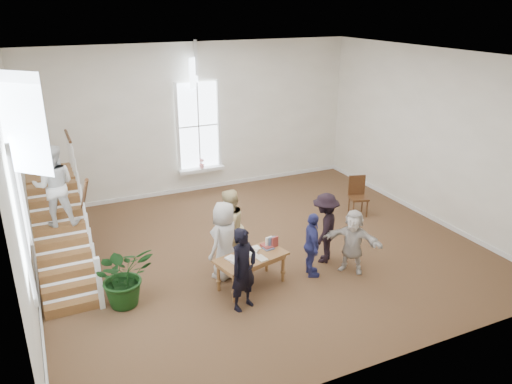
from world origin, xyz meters
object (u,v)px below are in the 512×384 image
library_table (251,260)px  police_officer (244,269)px  elderly_woman (224,240)px  side_chair (358,193)px  person_yellow (229,228)px  woman_cluster_c (353,241)px  woman_cluster_b (325,228)px  woman_cluster_a (312,245)px  floor_plant (124,275)px

library_table → police_officer: size_ratio=0.96×
library_table → elderly_woman: 0.73m
elderly_woman → side_chair: 4.87m
elderly_woman → side_chair: bearing=164.4°
police_officer → person_yellow: person_yellow is taller
elderly_woman → side_chair: (4.58, 1.62, -0.24)m
elderly_woman → woman_cluster_c: bearing=125.0°
woman_cluster_c → woman_cluster_b: bearing=162.9°
elderly_woman → woman_cluster_b: (2.31, -0.29, -0.04)m
person_yellow → woman_cluster_b: size_ratio=1.08×
person_yellow → woman_cluster_b: (2.01, -0.79, -0.07)m
elderly_woman → woman_cluster_a: 1.87m
police_officer → elderly_woman: elderly_woman is taller
person_yellow → woman_cluster_c: person_yellow is taller
person_yellow → woman_cluster_b: 2.16m
woman_cluster_c → side_chair: bearing=100.5°
library_table → woman_cluster_b: (1.96, 0.30, 0.21)m
person_yellow → side_chair: bearing=164.9°
floor_plant → police_officer: bearing=-27.7°
police_officer → woman_cluster_a: (1.81, 0.51, -0.11)m
woman_cluster_b → library_table: bearing=-34.6°
person_yellow → woman_cluster_a: (1.41, -1.24, -0.16)m
library_table → side_chair: side_chair is taller
woman_cluster_b → woman_cluster_c: 0.72m
elderly_woman → side_chair: size_ratio=1.57×
person_yellow → woman_cluster_c: 2.73m
woman_cluster_a → woman_cluster_c: woman_cluster_a is taller
person_yellow → woman_cluster_c: size_ratio=1.23×
woman_cluster_c → elderly_woman: bearing=-151.8°
library_table → police_officer: police_officer is taller
floor_plant → side_chair: floor_plant is taller
police_officer → floor_plant: bearing=130.8°
library_table → woman_cluster_a: woman_cluster_a is taller
elderly_woman → woman_cluster_a: size_ratio=1.18×
police_officer → floor_plant: (-2.06, 1.08, -0.21)m
side_chair → person_yellow: bearing=-149.1°
woman_cluster_b → woman_cluster_c: woman_cluster_b is taller
elderly_woman → person_yellow: (0.30, 0.50, 0.03)m
library_table → side_chair: bearing=13.9°
woman_cluster_b → side_chair: woman_cluster_b is taller
library_table → elderly_woman: bearing=106.6°
elderly_woman → floor_plant: bearing=-30.6°
library_table → person_yellow: 1.13m
woman_cluster_c → floor_plant: (-4.76, 0.77, -0.09)m
woman_cluster_b → elderly_woman: bearing=-50.5°
elderly_woman → woman_cluster_a: bearing=121.4°
library_table → woman_cluster_c: woman_cluster_c is taller
person_yellow → side_chair: person_yellow is taller
library_table → elderly_woman: size_ratio=0.94×
elderly_woman → floor_plant: size_ratio=1.36×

